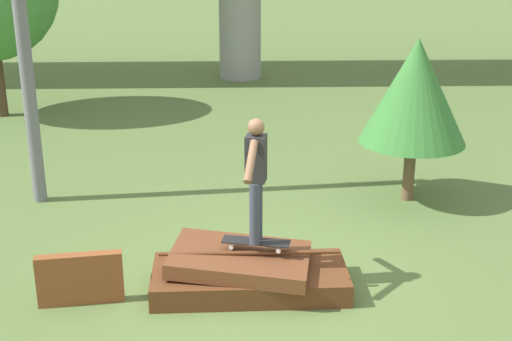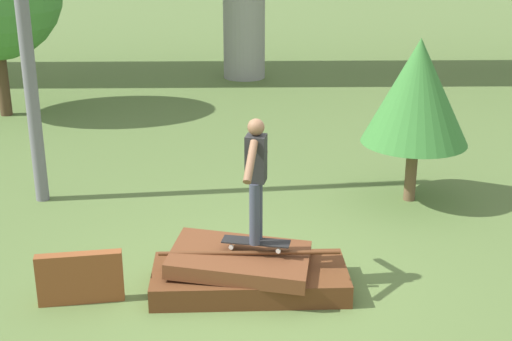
# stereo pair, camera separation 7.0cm
# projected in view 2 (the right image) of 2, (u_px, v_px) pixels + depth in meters

# --- Properties ---
(ground_plane) EXTENTS (80.00, 80.00, 0.00)m
(ground_plane) POSITION_uv_depth(u_px,v_px,m) (250.00, 289.00, 8.33)
(ground_plane) COLOR #567038
(scrap_pile) EXTENTS (2.28, 1.26, 0.50)m
(scrap_pile) POSITION_uv_depth(u_px,v_px,m) (247.00, 273.00, 8.28)
(scrap_pile) COLOR #5B3319
(scrap_pile) RESTS_ON ground_plane
(scrap_plank_loose) EXTENTS (0.96, 0.26, 0.60)m
(scrap_plank_loose) POSITION_uv_depth(u_px,v_px,m) (80.00, 278.00, 7.97)
(scrap_plank_loose) COLOR brown
(scrap_plank_loose) RESTS_ON ground_plane
(skateboard) EXTENTS (0.81, 0.36, 0.09)m
(skateboard) POSITION_uv_depth(u_px,v_px,m) (256.00, 242.00, 8.22)
(skateboard) COLOR black
(skateboard) RESTS_ON scrap_pile
(skater) EXTENTS (0.31, 1.08, 1.46)m
(skater) POSITION_uv_depth(u_px,v_px,m) (256.00, 173.00, 7.93)
(skater) COLOR #383D4C
(skater) RESTS_ON skateboard
(tree_behind_left) EXTENTS (1.58, 1.58, 2.49)m
(tree_behind_left) POSITION_uv_depth(u_px,v_px,m) (417.00, 92.00, 10.39)
(tree_behind_left) COLOR brown
(tree_behind_left) RESTS_ON ground_plane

